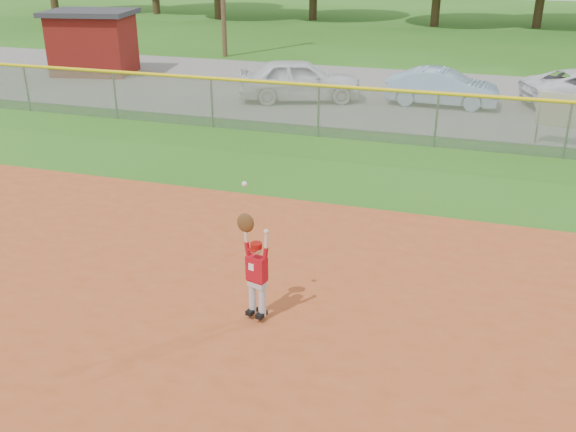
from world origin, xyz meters
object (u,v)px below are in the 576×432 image
Objects in this scene: car_white_a at (300,80)px; ballplayer at (255,267)px; car_blue at (442,87)px; utility_shed at (93,42)px; sponsor_sign at (569,113)px.

ballplayer reaches higher than car_white_a.
car_white_a is at bearing 100.47° from car_blue.
utility_shed reaches higher than ballplayer.
car_blue is at bearing -101.68° from car_white_a.
sponsor_sign is 11.90m from ballplayer.
utility_shed is 1.89× the size of ballplayer.
car_blue is (4.84, 0.76, -0.11)m from car_white_a.
utility_shed reaches higher than car_white_a.
car_white_a is 9.93m from utility_shed.
car_white_a reaches higher than sponsor_sign.
utility_shed is (-14.53, 1.33, 0.69)m from car_blue.
car_white_a is 2.05× the size of ballplayer.
ballplayer is (3.49, -13.85, 0.15)m from car_white_a.
ballplayer is at bearing 176.23° from car_blue.
utility_shed is 18.94m from sponsor_sign.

